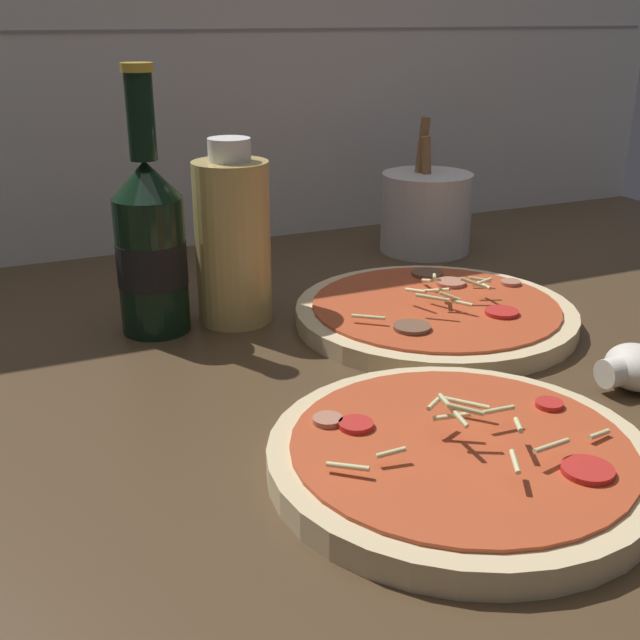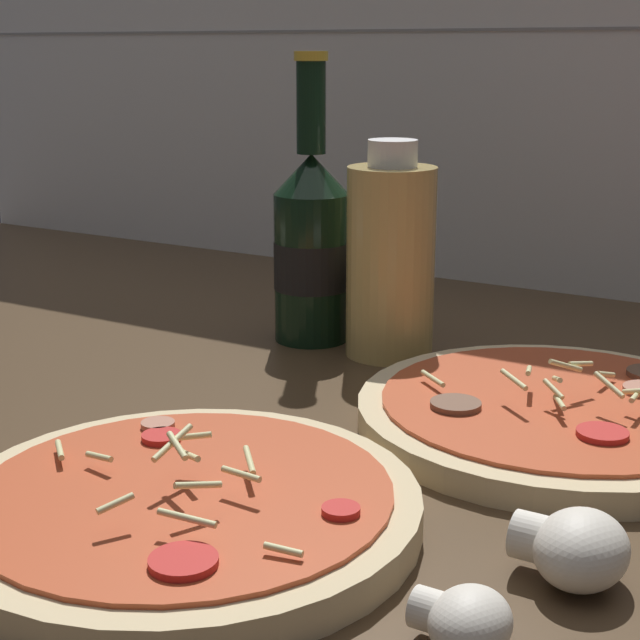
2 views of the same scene
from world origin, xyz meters
TOP-DOWN VIEW (x-y plane):
  - counter_slab at (0.00, 0.00)cm, footprint 160.00×90.00cm
  - tile_backsplash at (0.00, 45.50)cm, footprint 160.00×1.13cm
  - pizza_near at (4.43, -18.29)cm, footprint 26.42×26.42cm
  - pizza_far at (18.02, 6.53)cm, footprint 28.22×28.22cm
  - beer_bottle at (-8.10, 16.46)cm, footprint 6.76×6.76cm
  - oil_bottle at (-0.03, 15.98)cm, footprint 7.52×7.52cm
  - mushroom_left at (22.33, -21.35)cm, footprint 4.50×4.28cm
  - mushroom_right at (24.81, -13.28)cm, footprint 5.76×5.49cm

SIDE VIEW (x-z plane):
  - counter_slab at x=0.00cm, z-range 0.00..2.50cm
  - pizza_far at x=18.02cm, z-range 0.94..6.15cm
  - pizza_near at x=4.43cm, z-range 0.92..6.30cm
  - mushroom_left at x=22.33cm, z-range 2.50..5.50cm
  - mushroom_right at x=24.81cm, z-range 2.50..6.34cm
  - oil_bottle at x=-0.03cm, z-range 1.76..20.16cm
  - beer_bottle at x=-8.10cm, z-range -1.36..24.04cm
  - tile_backsplash at x=0.00cm, z-range 0.00..60.00cm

